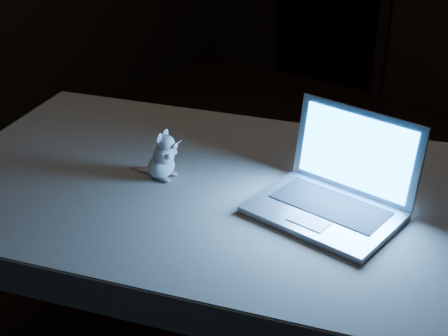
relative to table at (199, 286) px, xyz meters
The scene contains 5 objects.
floor 0.79m from the table, 100.95° to the left, with size 5.00×5.00×0.00m, color black.
table is the anchor object (origin of this frame).
tablecloth 0.38m from the table, 18.21° to the left, with size 1.69×1.13×0.11m, color #B8AD9A, non-canonical shape.
laptop 0.73m from the table, ahead, with size 0.42×0.37×0.29m, color #A2A2A6, non-canonical shape.
plush_mouse 0.53m from the table, 156.11° to the right, with size 0.12×0.12×0.17m, color silver, non-canonical shape.
Camera 1 is at (1.31, -2.08, 1.89)m, focal length 52.00 mm.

